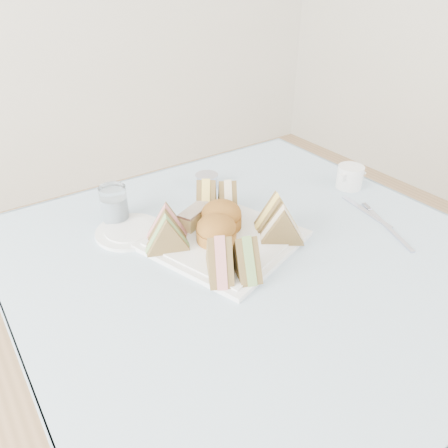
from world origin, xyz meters
TOP-DOWN VIEW (x-y plane):
  - floor at (0.00, 0.00)m, footprint 4.00×4.00m
  - table at (0.00, 0.00)m, footprint 0.90×0.90m
  - tablecloth at (0.00, 0.00)m, footprint 1.02×1.02m
  - serving_plate at (-0.04, 0.07)m, footprint 0.38×0.38m
  - sandwich_fl_a at (-0.12, -0.03)m, footprint 0.09×0.11m
  - sandwich_fl_b at (-0.07, -0.05)m, footprint 0.08×0.11m
  - sandwich_fr_a at (0.09, 0.04)m, footprint 0.11×0.09m
  - sandwich_fr_b at (0.07, -0.01)m, footprint 0.11×0.10m
  - sandwich_bl_a at (-0.16, 0.11)m, footprint 0.11×0.08m
  - sandwich_bl_b at (-0.14, 0.16)m, footprint 0.10×0.09m
  - sandwich_br_a at (0.05, 0.18)m, footprint 0.09×0.10m
  - sandwich_br_b at (-0.00, 0.20)m, footprint 0.10×0.11m
  - scone_left at (-0.06, 0.07)m, footprint 0.11×0.11m
  - scone_right at (-0.01, 0.11)m, footprint 0.14×0.14m
  - pastry_slice at (-0.06, 0.16)m, footprint 0.10×0.07m
  - side_plate at (-0.20, 0.23)m, footprint 0.20×0.20m
  - water_glass at (-0.20, 0.30)m, footprint 0.08×0.08m
  - tea_strainer at (0.08, 0.33)m, footprint 0.07×0.07m
  - knife at (0.35, -0.02)m, footprint 0.04×0.18m
  - fork at (0.33, -0.11)m, footprint 0.08×0.19m
  - creamer_jug at (0.42, 0.10)m, footprint 0.09×0.09m

SIDE VIEW (x-z plane):
  - floor at x=0.00m, z-range 0.00..0.00m
  - table at x=0.00m, z-range 0.00..0.74m
  - tablecloth at x=0.00m, z-range 0.74..0.75m
  - knife at x=0.35m, z-range 0.75..0.75m
  - fork at x=0.33m, z-range 0.75..0.75m
  - side_plate at x=-0.20m, z-range 0.75..0.75m
  - serving_plate at x=-0.04m, z-range 0.75..0.76m
  - tea_strainer at x=0.08m, z-range 0.75..0.78m
  - creamer_jug at x=0.42m, z-range 0.75..0.81m
  - pastry_slice at x=-0.06m, z-range 0.76..0.80m
  - scone_left at x=-0.06m, z-range 0.76..0.82m
  - scone_right at x=-0.01m, z-range 0.76..0.82m
  - water_glass at x=-0.20m, z-range 0.75..0.84m
  - sandwich_bl_b at x=-0.14m, z-range 0.76..0.84m
  - sandwich_br_a at x=0.05m, z-range 0.76..0.84m
  - sandwich_bl_a at x=-0.16m, z-range 0.76..0.84m
  - sandwich_fl_b at x=-0.07m, z-range 0.76..0.84m
  - sandwich_fr_b at x=0.07m, z-range 0.76..0.85m
  - sandwich_br_b at x=0.00m, z-range 0.76..0.85m
  - sandwich_fr_a at x=0.09m, z-range 0.76..0.85m
  - sandwich_fl_a at x=-0.12m, z-range 0.76..0.85m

